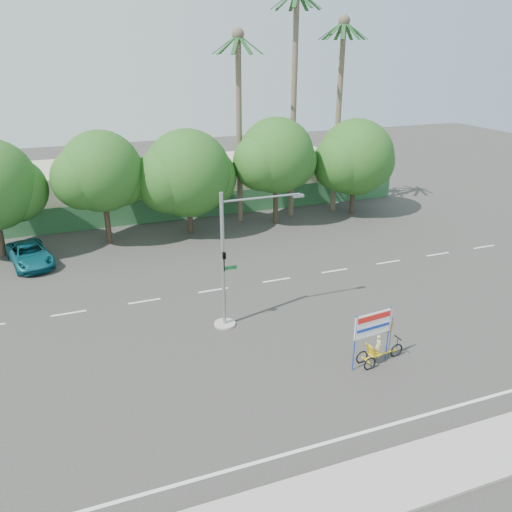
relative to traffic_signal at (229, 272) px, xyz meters
name	(u,v)px	position (x,y,z in m)	size (l,w,h in m)	color
ground	(302,357)	(2.20, -3.98, -2.92)	(120.00, 120.00, 0.00)	#33302D
sidewalk_near	(399,479)	(2.20, -11.48, -2.86)	(50.00, 2.40, 0.12)	gray
fence	(192,207)	(2.20, 17.52, -1.92)	(38.00, 0.08, 2.00)	#336B3D
building_left	(62,192)	(-7.80, 22.02, -0.92)	(12.00, 8.00, 4.00)	#C1B999
building_right	(263,177)	(10.20, 22.02, -1.12)	(14.00, 8.00, 3.60)	#C1B999
tree_left	(101,174)	(-4.85, 14.02, 2.14)	(6.66, 5.60, 8.07)	#473828
tree_center	(187,176)	(1.14, 14.02, 1.55)	(7.62, 6.40, 7.85)	#473828
tree_right	(276,158)	(8.15, 14.02, 2.32)	(6.90, 5.80, 8.36)	#473828
tree_far_right	(355,160)	(15.15, 14.02, 1.73)	(7.38, 6.20, 7.94)	#473828
palm_tall	(294,85)	(10.20, 15.52, 7.55)	(3.73, 3.79, 17.45)	#70604C
palm_mid	(339,98)	(14.20, 15.52, 6.48)	(3.73, 3.79, 15.45)	#70604C
palm_short	(239,109)	(5.70, 15.52, 5.94)	(3.73, 3.79, 14.45)	#70604C
traffic_signal	(229,272)	(0.00, 0.00, 0.00)	(4.72, 1.10, 7.00)	gray
trike_billboard	(376,342)	(5.04, -5.52, -1.80)	(2.83, 0.76, 2.79)	black
pickup_truck	(30,254)	(-10.00, 11.79, -2.23)	(2.30, 4.99, 1.39)	#0E5664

